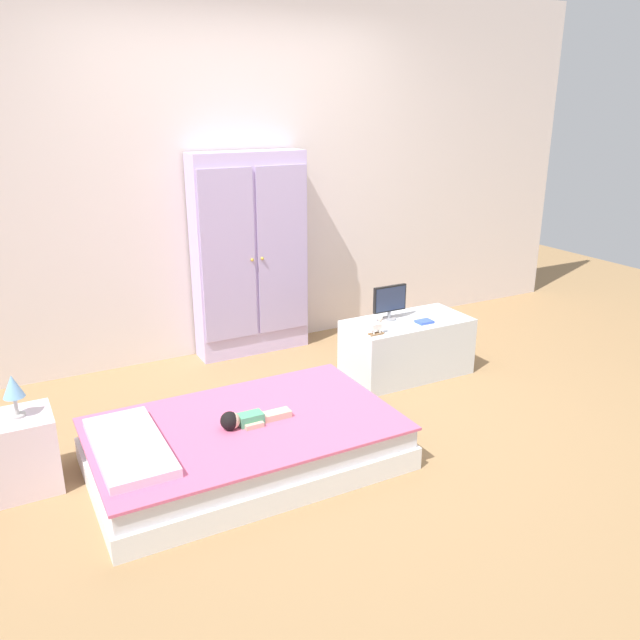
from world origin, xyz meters
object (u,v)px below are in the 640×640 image
bed (245,444)px  book_blue (424,322)px  doll (243,419)px  wardrobe (250,255)px  tv_stand (407,347)px  tv_monitor (390,300)px  table_lamp (13,388)px  nightstand (24,452)px  rocking_horse_toy (377,326)px

bed → book_blue: (1.53, 0.48, 0.29)m
doll → wardrobe: bearing=65.7°
tv_stand → book_blue: (0.07, -0.10, 0.21)m
doll → tv_stand: bearing=22.3°
doll → tv_monitor: tv_monitor is taller
table_lamp → tv_stand: table_lamp is taller
wardrobe → tv_monitor: 1.12m
bed → nightstand: size_ratio=4.02×
doll → tv_monitor: bearing=26.4°
nightstand → table_lamp: table_lamp is taller
bed → tv_stand: 1.58m
nightstand → tv_monitor: bearing=8.0°
tv_stand → book_blue: book_blue is taller
tv_monitor → book_blue: (0.17, -0.18, -0.13)m
doll → table_lamp: size_ratio=1.79×
table_lamp → wardrobe: wardrobe is taller
tv_monitor → bed: bearing=-154.2°
wardrobe → tv_stand: bearing=-50.5°
nightstand → tv_monitor: (2.41, 0.34, 0.35)m
bed → tv_stand: tv_stand is taller
doll → tv_monitor: size_ratio=1.52×
bed → table_lamp: size_ratio=7.32×
tv_monitor → rocking_horse_toy: bearing=-138.1°
bed → rocking_horse_toy: bearing=21.5°
wardrobe → tv_stand: size_ratio=1.73×
bed → tv_monitor: tv_monitor is taller
tv_stand → wardrobe: bearing=129.5°
tv_stand → tv_monitor: tv_monitor is taller
book_blue → doll: bearing=-161.9°
tv_stand → rocking_horse_toy: rocking_horse_toy is taller
tv_monitor → rocking_horse_toy: tv_monitor is taller
nightstand → table_lamp: size_ratio=1.82×
nightstand → tv_monitor: size_ratio=1.55×
table_lamp → wardrobe: bearing=34.9°
doll → tv_stand: (1.48, 0.61, -0.08)m
table_lamp → tv_stand: size_ratio=0.25×
rocking_horse_toy → book_blue: 0.42m
rocking_horse_toy → book_blue: rocking_horse_toy is taller
bed → book_blue: bearing=17.5°
table_lamp → rocking_horse_toy: size_ratio=1.77×
tv_stand → table_lamp: bearing=-174.0°
wardrobe → book_blue: wardrobe is taller
bed → tv_stand: bearing=21.7°
bed → table_lamp: table_lamp is taller
doll → book_blue: book_blue is taller
bed → table_lamp: bearing=163.2°
doll → rocking_horse_toy: (1.13, 0.47, 0.18)m
doll → wardrobe: (0.70, 1.55, 0.48)m
bed → doll: (-0.02, -0.03, 0.16)m
tv_stand → tv_monitor: 0.37m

